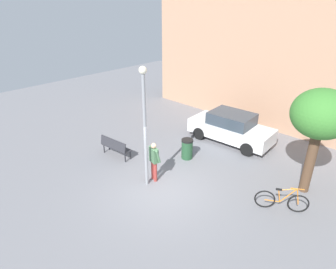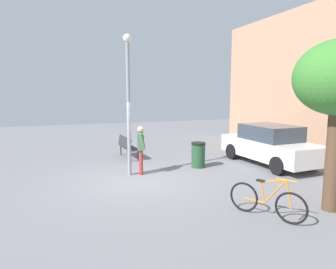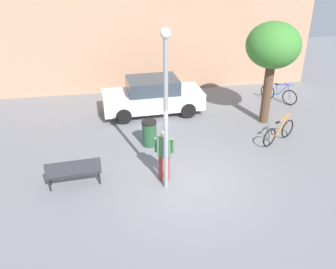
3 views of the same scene
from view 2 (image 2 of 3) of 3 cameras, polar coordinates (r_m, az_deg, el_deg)
ground_plane at (r=9.92m, az=-5.66°, el=-8.55°), size 36.00×36.00×0.00m
lamppost at (r=10.17m, az=-7.50°, el=7.74°), size 0.28×0.28×4.69m
person_by_lamppost at (r=10.43m, az=-5.14°, el=-2.27°), size 0.63×0.39×1.67m
park_bench at (r=13.10m, az=-7.71°, el=-2.05°), size 1.64×0.61×0.92m
bicycle_orange at (r=7.34m, az=18.10°, el=-11.84°), size 1.59×0.95×0.97m
parked_car_white at (r=12.48m, az=18.61°, el=-1.84°), size 4.29×2.00×1.55m
trash_bin at (r=11.46m, az=5.72°, el=-3.83°), size 0.54×0.54×0.95m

